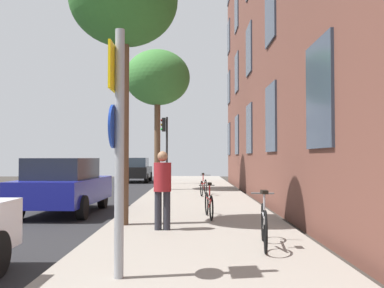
# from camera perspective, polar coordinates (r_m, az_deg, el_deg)

# --- Properties ---
(ground_plane) EXTENTS (41.80, 41.80, 0.00)m
(ground_plane) POSITION_cam_1_polar(r_m,az_deg,el_deg) (16.60, -11.69, -7.48)
(ground_plane) COLOR #332D28
(road_asphalt) EXTENTS (7.00, 38.00, 0.01)m
(road_asphalt) POSITION_cam_1_polar(r_m,az_deg,el_deg) (17.15, -18.63, -7.22)
(road_asphalt) COLOR #232326
(road_asphalt) RESTS_ON ground
(sidewalk) EXTENTS (4.20, 38.00, 0.12)m
(sidewalk) POSITION_cam_1_polar(r_m,az_deg,el_deg) (16.25, 0.59, -7.43)
(sidewalk) COLOR gray
(sidewalk) RESTS_ON ground
(building_facade) EXTENTS (0.56, 27.00, 14.63)m
(building_facade) POSITION_cam_1_polar(r_m,az_deg,el_deg) (16.89, 9.88, 17.87)
(building_facade) COLOR brown
(building_facade) RESTS_ON ground
(sign_post) EXTENTS (0.16, 0.60, 3.18)m
(sign_post) POSITION_cam_1_polar(r_m,az_deg,el_deg) (5.53, -9.80, 1.19)
(sign_post) COLOR gray
(sign_post) RESTS_ON sidewalk
(traffic_light) EXTENTS (0.43, 0.24, 3.90)m
(traffic_light) POSITION_cam_1_polar(r_m,az_deg,el_deg) (24.92, -3.47, 0.79)
(traffic_light) COLOR black
(traffic_light) RESTS_ON sidewalk
(tree_near) EXTENTS (2.50, 2.50, 6.24)m
(tree_near) POSITION_cam_1_polar(r_m,az_deg,el_deg) (10.49, -8.99, 18.16)
(tree_near) COLOR brown
(tree_near) RESTS_ON sidewalk
(tree_far) EXTENTS (3.11, 3.11, 6.69)m
(tree_far) POSITION_cam_1_polar(r_m,az_deg,el_deg) (20.72, -4.51, 8.73)
(tree_far) COLOR brown
(tree_far) RESTS_ON sidewalk
(bicycle_0) EXTENTS (0.42, 1.75, 0.98)m
(bicycle_0) POSITION_cam_1_polar(r_m,az_deg,el_deg) (7.52, 9.75, -10.55)
(bicycle_0) COLOR black
(bicycle_0) RESTS_ON sidewalk
(bicycle_1) EXTENTS (0.42, 1.61, 0.90)m
(bicycle_1) POSITION_cam_1_polar(r_m,az_deg,el_deg) (10.91, 2.42, -8.02)
(bicycle_1) COLOR black
(bicycle_1) RESTS_ON sidewalk
(bicycle_2) EXTENTS (0.46, 1.63, 0.90)m
(bicycle_2) POSITION_cam_1_polar(r_m,az_deg,el_deg) (17.35, 1.70, -5.71)
(bicycle_2) COLOR black
(bicycle_2) RESTS_ON sidewalk
(pedestrian_0) EXTENTS (0.50, 0.50, 1.66)m
(pedestrian_0) POSITION_cam_1_polar(r_m,az_deg,el_deg) (9.07, -3.84, -5.47)
(pedestrian_0) COLOR #26262D
(pedestrian_0) RESTS_ON sidewalk
(car_1) EXTENTS (2.03, 4.09, 1.62)m
(car_1) POSITION_cam_1_polar(r_m,az_deg,el_deg) (13.06, -16.63, -5.28)
(car_1) COLOR navy
(car_1) RESTS_ON road_asphalt
(car_2) EXTENTS (1.82, 3.95, 1.62)m
(car_2) POSITION_cam_1_polar(r_m,az_deg,el_deg) (28.63, -7.33, -3.42)
(car_2) COLOR black
(car_2) RESTS_ON road_asphalt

